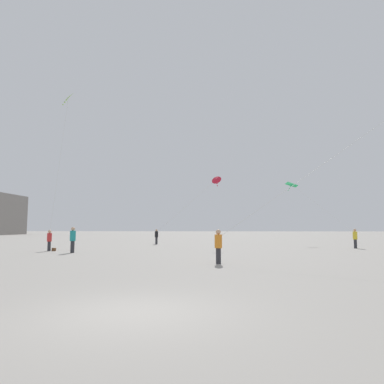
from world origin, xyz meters
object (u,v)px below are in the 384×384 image
Objects in this scene: kite_crimson_diamond at (216,180)px; person_in_orange at (218,245)px; person_in_black at (156,236)px; person_in_yellow at (355,238)px; person_in_teal at (73,239)px; handbag_beside_flyer at (54,249)px; kite_lime_delta at (68,100)px; person_in_red at (49,239)px; kite_emerald_delta at (292,185)px.

person_in_orange is at bearing -89.57° from kite_crimson_diamond.
person_in_yellow is (18.60, -6.06, 0.04)m from person_in_black.
person_in_teal is at bearing -160.70° from person_in_orange.
kite_crimson_diamond is 15.16m from handbag_beside_flyer.
person_in_black is 16.51m from kite_lime_delta.
person_in_yellow is (25.09, 5.16, 0.05)m from person_in_red.
handbag_beside_flyer is (-12.68, 8.61, -0.83)m from person_in_orange.
kite_emerald_delta is at bearing 32.44° from handbag_beside_flyer.
kite_lime_delta reaches higher than kite_emerald_delta.
kite_lime_delta reaches higher than person_in_black.
handbag_beside_flyer is at bearing 46.33° from person_in_red.
kite_emerald_delta is at bearing -90.18° from person_in_teal.
kite_crimson_diamond is (-12.17, 0.83, 5.27)m from person_in_yellow.
handbag_beside_flyer is at bearing 163.29° from person_in_black.
person_in_yellow is 5.35× the size of handbag_beside_flyer.
kite_emerald_delta is (-3.40, 8.50, 5.69)m from person_in_yellow.
handbag_beside_flyer is (-12.57, -5.89, -6.09)m from kite_crimson_diamond.
handbag_beside_flyer is (-24.74, -5.06, -0.82)m from person_in_yellow.
person_in_red is 12.96m from person_in_black.
person_in_yellow is 13.29m from kite_crimson_diamond.
person_in_orange reaches higher than handbag_beside_flyer.
person_in_orange is at bearing -34.19° from handbag_beside_flyer.
person_in_yellow reaches higher than person_in_black.
kite_crimson_diamond is 14.72m from kite_lime_delta.
kite_lime_delta reaches higher than handbag_beside_flyer.
kite_crimson_diamond is 22.08× the size of handbag_beside_flyer.
kite_emerald_delta is 1.33× the size of kite_crimson_diamond.
person_in_red is 26.26m from kite_emerald_delta.
kite_emerald_delta is at bearing 62.59° from person_in_red.
kite_lime_delta reaches higher than person_in_orange.
person_in_orange is at bearing -111.34° from kite_emerald_delta.
kite_lime_delta reaches higher than kite_crimson_diamond.
kite_lime_delta is (-24.53, -4.04, 11.59)m from person_in_yellow.
person_in_orange is at bearing -2.78° from person_in_red.
kite_crimson_diamond is at bearing 25.09° from handbag_beside_flyer.
kite_crimson_diamond is at bearing 21.51° from kite_lime_delta.
kite_emerald_delta is at bearing 41.19° from kite_crimson_diamond.
person_in_yellow is 0.18× the size of kite_emerald_delta.
person_in_black is 0.96× the size of person_in_yellow.
kite_emerald_delta is 25.27m from kite_lime_delta.
person_in_black is at bearing 140.88° from kite_crimson_diamond.
handbag_beside_flyer is at bearing -154.91° from kite_crimson_diamond.
person_in_black is 16.43m from kite_emerald_delta.
person_in_teal is 13.47m from person_in_black.
kite_crimson_diamond is (-0.11, 14.50, 5.26)m from person_in_orange.
kite_lime_delta reaches higher than person_in_red.
person_in_yellow is at bearing -3.90° from kite_crimson_diamond.
kite_emerald_delta is at bearing 19.49° from person_in_yellow.
kite_emerald_delta is 11.66m from kite_crimson_diamond.
person_in_orange is 5.40× the size of handbag_beside_flyer.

